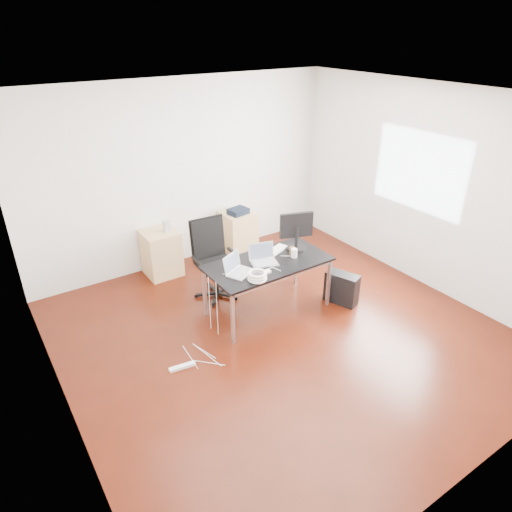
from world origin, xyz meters
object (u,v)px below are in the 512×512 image
office_chair (213,255)px  filing_cabinet_right (238,232)px  pc_tower (342,288)px  filing_cabinet_left (161,253)px  desk (268,266)px

office_chair → filing_cabinet_right: size_ratio=1.54×
office_chair → pc_tower: size_ratio=2.40×
filing_cabinet_left → filing_cabinet_right: same height
filing_cabinet_left → office_chair: bearing=-67.6°
desk → filing_cabinet_right: bearing=70.5°
desk → pc_tower: desk is taller
desk → filing_cabinet_left: desk is taller
desk → office_chair: bearing=115.8°
desk → office_chair: (-0.38, 0.78, -0.07)m
desk → pc_tower: size_ratio=3.56×
office_chair → pc_tower: 1.82m
filing_cabinet_left → filing_cabinet_right: size_ratio=1.00×
filing_cabinet_left → pc_tower: bearing=-51.0°
desk → office_chair: 0.87m
filing_cabinet_left → filing_cabinet_right: 1.37m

